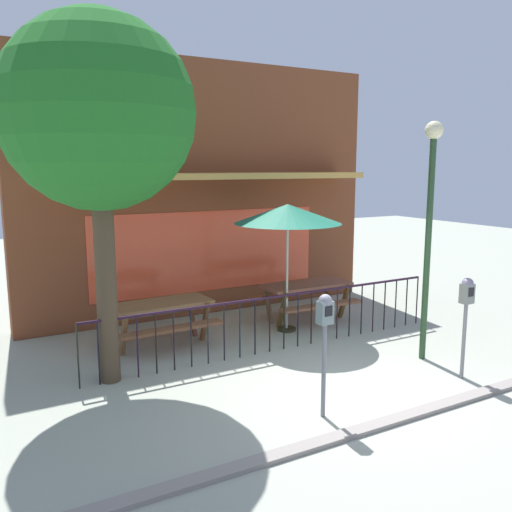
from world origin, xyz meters
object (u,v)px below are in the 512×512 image
at_px(street_lamp, 430,206).
at_px(patio_umbrella, 288,215).
at_px(parking_meter_far, 325,323).
at_px(picnic_table_left, 160,311).
at_px(picnic_table_right, 307,291).
at_px(street_tree, 98,115).
at_px(parking_meter_near, 466,301).

bearing_deg(street_lamp, patio_umbrella, 115.51).
distance_m(patio_umbrella, street_lamp, 2.64).
height_order(parking_meter_far, street_lamp, street_lamp).
relative_size(picnic_table_left, patio_umbrella, 0.76).
xyz_separation_m(picnic_table_right, patio_umbrella, (-0.72, -0.38, 1.62)).
distance_m(picnic_table_right, parking_meter_far, 4.31).
distance_m(parking_meter_far, street_tree, 4.11).
xyz_separation_m(picnic_table_left, street_lamp, (3.54, -2.74, 1.89)).
bearing_deg(parking_meter_near, street_lamp, 83.27).
bearing_deg(street_tree, patio_umbrella, 12.57).
distance_m(picnic_table_left, street_lamp, 4.85).
bearing_deg(street_tree, picnic_table_right, 15.37).
height_order(patio_umbrella, parking_meter_near, patio_umbrella).
xyz_separation_m(patio_umbrella, parking_meter_far, (-1.52, -3.25, -1.01)).
height_order(picnic_table_left, picnic_table_right, same).
distance_m(picnic_table_right, street_tree, 5.48).
height_order(picnic_table_left, patio_umbrella, patio_umbrella).
height_order(parking_meter_near, parking_meter_far, parking_meter_far).
xyz_separation_m(picnic_table_right, street_lamp, (0.41, -2.75, 1.89)).
relative_size(parking_meter_near, street_lamp, 0.40).
distance_m(picnic_table_right, street_lamp, 3.36).
distance_m(picnic_table_left, street_tree, 3.60).
bearing_deg(parking_meter_far, street_lamp, 18.35).
xyz_separation_m(patio_umbrella, parking_meter_near, (1.03, -3.25, -1.06)).
relative_size(patio_umbrella, street_tree, 0.47).
bearing_deg(parking_meter_far, patio_umbrella, 64.88).
xyz_separation_m(parking_meter_far, street_lamp, (2.65, 0.88, 1.27)).
distance_m(picnic_table_right, parking_meter_near, 3.69).
relative_size(picnic_table_left, parking_meter_far, 1.17).
distance_m(street_tree, street_lamp, 5.13).
bearing_deg(street_lamp, parking_meter_far, -161.65).
distance_m(patio_umbrella, street_tree, 3.99).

